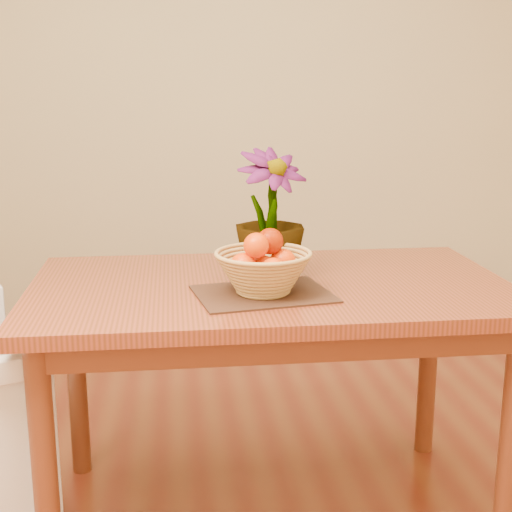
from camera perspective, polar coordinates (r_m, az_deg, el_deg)
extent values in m
cube|color=beige|center=(3.96, -2.79, 13.92)|extent=(4.00, 0.02, 2.70)
cube|color=maroon|center=(2.10, 1.18, -2.65)|extent=(1.40, 0.80, 0.04)
cube|color=#552713|center=(2.12, 1.17, -4.21)|extent=(1.28, 0.68, 0.08)
cylinder|color=#552713|center=(1.96, -16.54, -16.37)|extent=(0.06, 0.06, 0.71)
cylinder|color=#552713|center=(2.13, 19.72, -14.09)|extent=(0.06, 0.06, 0.71)
cylinder|color=#552713|center=(2.53, -14.16, -9.23)|extent=(0.06, 0.06, 0.71)
cylinder|color=#552713|center=(2.66, 13.62, -8.03)|extent=(0.06, 0.06, 0.71)
cube|color=#321E12|center=(1.97, 0.57, -3.05)|extent=(0.40, 0.33, 0.01)
cylinder|color=tan|center=(1.97, 0.57, -2.86)|extent=(0.14, 0.14, 0.01)
sphere|color=red|center=(1.95, 0.58, -0.82)|extent=(0.06, 0.06, 0.06)
sphere|color=red|center=(1.97, 2.15, -0.46)|extent=(0.07, 0.07, 0.07)
sphere|color=red|center=(2.00, -0.19, -0.36)|extent=(0.07, 0.07, 0.07)
sphere|color=red|center=(1.92, -1.04, -0.83)|extent=(0.07, 0.07, 0.07)
sphere|color=red|center=(1.89, 1.39, -1.13)|extent=(0.07, 0.07, 0.07)
sphere|color=red|center=(1.95, 1.13, 1.19)|extent=(0.07, 0.07, 0.07)
sphere|color=red|center=(1.91, 0.02, 0.84)|extent=(0.07, 0.07, 0.07)
sphere|color=red|center=(1.95, 1.13, 1.19)|extent=(0.07, 0.07, 0.07)
imported|color=#1E4714|center=(2.12, 1.10, 3.38)|extent=(0.29, 0.29, 0.38)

